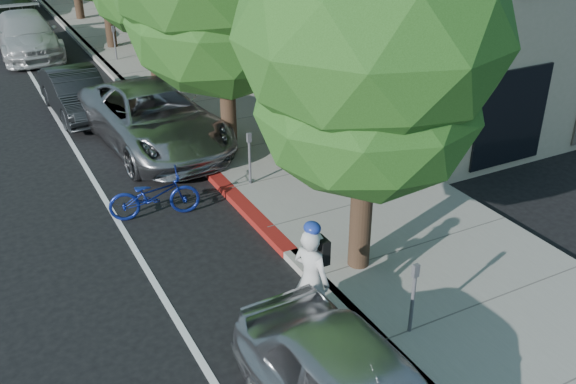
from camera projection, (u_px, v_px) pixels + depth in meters
ground at (268, 233)px, 13.23m from camera, size 120.00×120.00×0.00m
sidewalk at (221, 100)px, 20.44m from camera, size 4.60×56.00×0.15m
curb at (150, 112)px, 19.47m from camera, size 0.30×56.00×0.15m
curb_red_segment at (247, 210)px, 13.98m from camera, size 0.32×4.00×0.15m
street_tree_0 at (371, 40)px, 10.05m from camera, size 4.48×4.48×7.08m
cyclist at (311, 280)px, 10.16m from camera, size 0.65×0.79×1.86m
bicycle at (154, 195)px, 13.65m from camera, size 2.03×1.05×1.01m
silver_suv at (154, 118)px, 16.92m from camera, size 3.11×5.97×1.61m
dark_sedan at (76, 93)px, 19.19m from camera, size 1.59×4.12×1.34m
white_pickup at (26, 35)px, 25.20m from camera, size 2.31×5.49×1.58m
pedestrian at (196, 63)px, 20.83m from camera, size 1.04×1.04×1.70m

